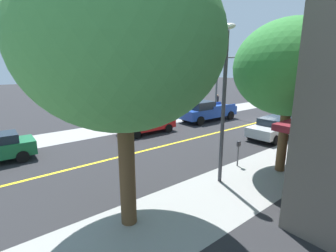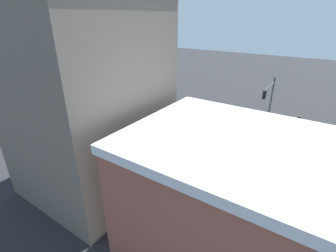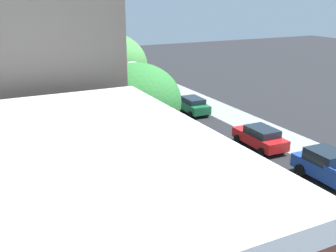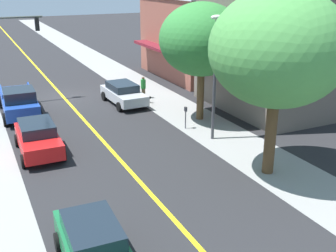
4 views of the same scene
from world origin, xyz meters
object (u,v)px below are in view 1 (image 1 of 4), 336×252
(silver_sedan_left_curb, at_px, (274,127))
(pedestrian_black_shirt, at_px, (217,101))
(parking_meter, at_px, (238,150))
(blue_pickup_truck, at_px, (207,111))
(pedestrian_green_shirt, at_px, (306,130))
(red_sedan_right_curb, at_px, (147,122))
(street_tree_right_corner, at_px, (122,45))
(street_lamp, at_px, (224,89))
(traffic_light_mast, at_px, (227,74))
(fire_hydrant, at_px, (302,135))
(street_tree_left_near, at_px, (291,68))
(small_dog, at_px, (294,139))

(silver_sedan_left_curb, distance_m, pedestrian_black_shirt, 13.18)
(parking_meter, bearing_deg, blue_pickup_truck, -39.16)
(pedestrian_green_shirt, bearing_deg, red_sedan_right_curb, -139.98)
(street_tree_right_corner, relative_size, pedestrian_green_shirt, 5.05)
(street_lamp, bearing_deg, pedestrian_black_shirt, -49.45)
(silver_sedan_left_curb, bearing_deg, pedestrian_black_shirt, -124.15)
(traffic_light_mast, distance_m, silver_sedan_left_curb, 9.02)
(fire_hydrant, height_order, parking_meter, parking_meter)
(fire_hydrant, bearing_deg, street_lamp, 93.36)
(parking_meter, xyz_separation_m, blue_pickup_truck, (8.39, -6.83, 0.08))
(silver_sedan_left_curb, distance_m, blue_pickup_truck, 6.88)
(street_tree_left_near, distance_m, street_tree_right_corner, 8.01)
(silver_sedan_left_curb, relative_size, blue_pickup_truck, 0.77)
(parking_meter, bearing_deg, street_tree_left_near, -144.43)
(blue_pickup_truck, bearing_deg, red_sedan_right_curb, 2.20)
(pedestrian_green_shirt, bearing_deg, street_tree_left_near, -76.34)
(street_tree_left_near, relative_size, pedestrian_green_shirt, 4.44)
(small_dog, bearing_deg, pedestrian_green_shirt, 140.93)
(pedestrian_green_shirt, bearing_deg, traffic_light_mast, 161.98)
(fire_hydrant, distance_m, pedestrian_black_shirt, 14.03)
(fire_hydrant, distance_m, blue_pickup_truck, 8.44)
(street_tree_right_corner, height_order, silver_sedan_left_curb, street_tree_right_corner)
(street_tree_left_near, bearing_deg, silver_sedan_left_curb, -58.54)
(silver_sedan_left_curb, bearing_deg, pedestrian_green_shirt, 110.44)
(parking_meter, xyz_separation_m, small_dog, (-0.09, -5.94, -0.55))
(blue_pickup_truck, bearing_deg, pedestrian_black_shirt, -145.16)
(red_sedan_right_curb, distance_m, small_dog, 10.28)
(street_tree_left_near, bearing_deg, pedestrian_black_shirt, -40.48)
(small_dog, bearing_deg, street_lamp, -25.94)
(red_sedan_right_curb, height_order, pedestrian_green_shirt, pedestrian_green_shirt)
(blue_pickup_truck, bearing_deg, fire_hydrant, 95.56)
(parking_meter, relative_size, pedestrian_green_shirt, 0.82)
(blue_pickup_truck, xyz_separation_m, pedestrian_green_shirt, (-8.68, -0.26, -0.11))
(pedestrian_black_shirt, bearing_deg, red_sedan_right_curb, -0.51)
(silver_sedan_left_curb, bearing_deg, street_lamp, 12.06)
(fire_hydrant, xyz_separation_m, traffic_light_mast, (8.93, -2.83, 3.81))
(traffic_light_mast, distance_m, pedestrian_green_shirt, 10.29)
(blue_pickup_truck, height_order, pedestrian_black_shirt, blue_pickup_truck)
(street_tree_right_corner, xyz_separation_m, silver_sedan_left_curb, (2.16, -13.09, -4.81))
(street_tree_left_near, relative_size, fire_hydrant, 9.39)
(silver_sedan_left_curb, relative_size, pedestrian_black_shirt, 2.82)
(fire_hydrant, relative_size, parking_meter, 0.57)
(traffic_light_mast, distance_m, red_sedan_right_curb, 10.73)
(street_tree_right_corner, bearing_deg, pedestrian_green_shirt, -88.57)
(street_tree_left_near, relative_size, pedestrian_black_shirt, 4.36)
(red_sedan_right_curb, xyz_separation_m, pedestrian_green_shirt, (-8.62, -7.04, 0.01))
(parking_meter, bearing_deg, pedestrian_black_shirt, -46.58)
(blue_pickup_truck, bearing_deg, pedestrian_green_shirt, 93.42)
(red_sedan_right_curb, relative_size, pedestrian_black_shirt, 2.71)
(street_tree_left_near, relative_size, street_tree_right_corner, 0.88)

